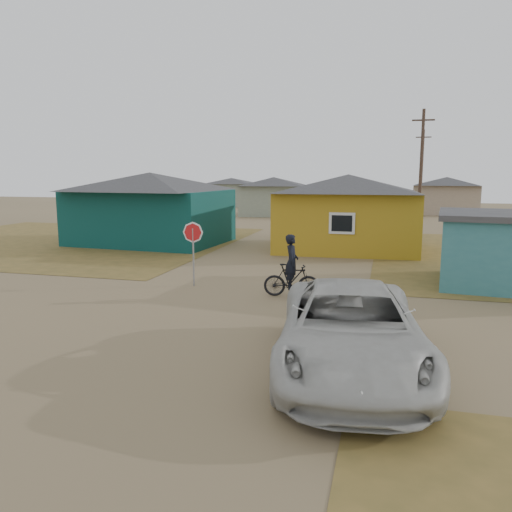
{
  "coord_description": "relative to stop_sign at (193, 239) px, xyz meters",
  "views": [
    {
      "loc": [
        4.55,
        -12.41,
        3.95
      ],
      "look_at": [
        0.47,
        3.0,
        1.3
      ],
      "focal_mm": 35.0,
      "sensor_mm": 36.0,
      "label": 1
    }
  ],
  "objects": [
    {
      "name": "ground",
      "position": [
        2.02,
        -3.77,
        -1.69
      ],
      "size": [
        120.0,
        120.0,
        0.0
      ],
      "primitive_type": "plane",
      "color": "olive"
    },
    {
      "name": "grass_nw",
      "position": [
        -11.98,
        9.23,
        -1.69
      ],
      "size": [
        20.0,
        18.0,
        0.0
      ],
      "primitive_type": "cube",
      "color": "brown",
      "rests_on": "ground"
    },
    {
      "name": "house_teal",
      "position": [
        -6.48,
        9.73,
        0.36
      ],
      "size": [
        8.93,
        7.08,
        4.0
      ],
      "color": "#0A3734",
      "rests_on": "ground"
    },
    {
      "name": "house_yellow",
      "position": [
        4.52,
        10.23,
        0.31
      ],
      "size": [
        7.72,
        6.76,
        3.9
      ],
      "color": "#B0881B",
      "rests_on": "ground"
    },
    {
      "name": "house_pale_west",
      "position": [
        -3.98,
        30.23,
        0.17
      ],
      "size": [
        7.04,
        6.15,
        3.6
      ],
      "color": "gray",
      "rests_on": "ground"
    },
    {
      "name": "house_beige_east",
      "position": [
        12.02,
        36.23,
        0.17
      ],
      "size": [
        6.95,
        6.05,
        3.6
      ],
      "color": "tan",
      "rests_on": "ground"
    },
    {
      "name": "house_pale_north",
      "position": [
        -11.98,
        42.23,
        0.06
      ],
      "size": [
        6.28,
        5.81,
        3.4
      ],
      "color": "gray",
      "rests_on": "ground"
    },
    {
      "name": "utility_pole_near",
      "position": [
        8.52,
        18.23,
        2.45
      ],
      "size": [
        1.4,
        0.2,
        8.0
      ],
      "color": "#453329",
      "rests_on": "ground"
    },
    {
      "name": "utility_pole_far",
      "position": [
        9.52,
        34.23,
        2.45
      ],
      "size": [
        1.4,
        0.2,
        8.0
      ],
      "color": "#453329",
      "rests_on": "ground"
    },
    {
      "name": "stop_sign",
      "position": [
        0.0,
        0.0,
        0.0
      ],
      "size": [
        0.7,
        0.32,
        2.28
      ],
      "color": "gray",
      "rests_on": "ground"
    },
    {
      "name": "cyclist",
      "position": [
        3.65,
        -0.66,
        -0.95
      ],
      "size": [
        1.85,
        0.77,
        2.03
      ],
      "color": "black",
      "rests_on": "ground"
    },
    {
      "name": "vehicle",
      "position": [
        5.94,
        -6.38,
        -0.84
      ],
      "size": [
        3.58,
        6.44,
        1.7
      ],
      "primitive_type": "imported",
      "rotation": [
        0.0,
        0.0,
        0.13
      ],
      "color": "#B6B6B1",
      "rests_on": "ground"
    }
  ]
}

